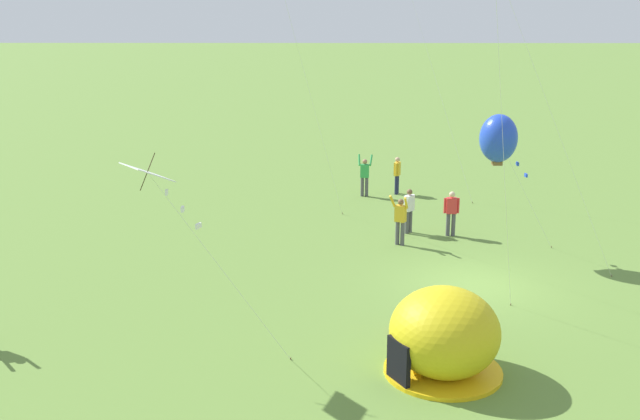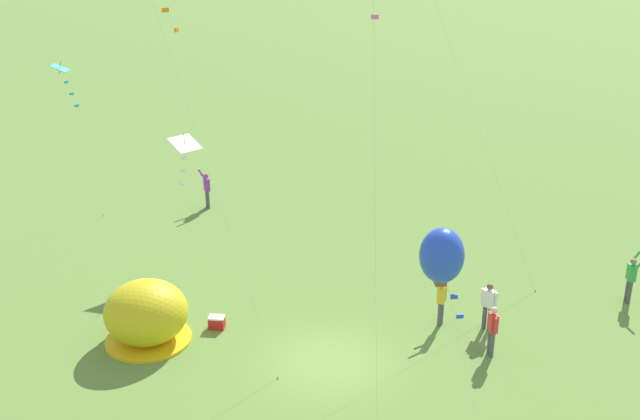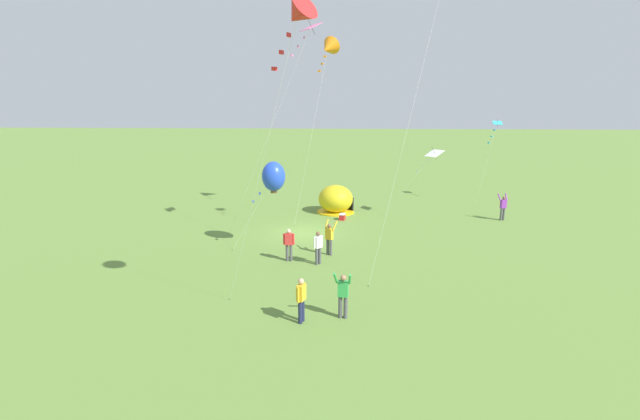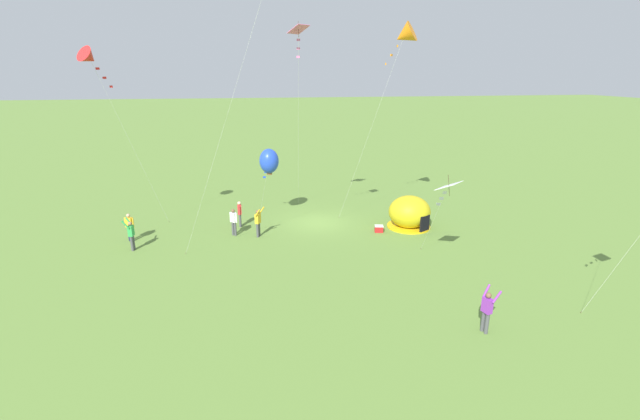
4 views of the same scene
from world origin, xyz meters
The scene contains 11 objects.
ground_plane centered at (0.00, 0.00, 0.00)m, with size 300.00×300.00×0.00m, color olive.
popup_tent centered at (-5.78, 1.86, 1.00)m, with size 2.81×2.81×2.10m.
cooler_box centered at (-3.56, 2.43, 0.22)m, with size 0.59×0.47×0.44m.
person_strolling centered at (4.00, 1.94, 1.00)m, with size 0.65×0.72×1.89m.
person_with_toddler centered at (5.12, -0.09, 0.96)m, with size 0.24×0.59×1.72m.
person_far_back centered at (5.48, 1.46, 0.96)m, with size 0.45×0.43×1.72m.
person_flying_kite centered at (-4.35, 13.71, 1.00)m, with size 0.57×0.69×1.89m.
person_arms_raised centered at (11.14, 2.86, 1.00)m, with size 0.52×0.68×1.89m.
kite_cyan centered at (-10.51, 14.64, 6.22)m, with size 1.90×2.05×6.89m.
kite_blue centered at (3.04, -1.19, 4.08)m, with size 1.30×2.95×4.91m.
kite_white centered at (-4.80, 8.68, 4.48)m, with size 1.40×4.04×5.12m.
Camera 2 is at (-2.22, -19.87, 13.01)m, focal length 42.00 mm.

